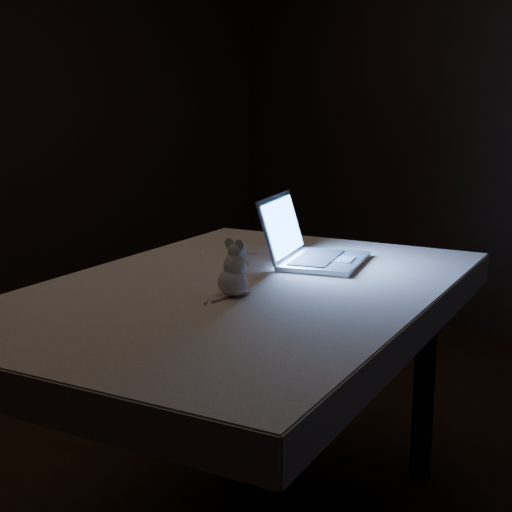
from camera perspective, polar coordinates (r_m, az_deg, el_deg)
floor at (r=2.86m, az=-7.27°, el=-15.48°), size 5.00×5.00×0.00m
table at (r=2.23m, az=-1.17°, el=-12.38°), size 1.73×1.47×0.79m
tablecloth at (r=2.15m, az=0.75°, el=-3.23°), size 1.87×1.63×0.10m
laptop at (r=2.36m, az=5.36°, el=2.02°), size 0.43×0.42×0.22m
plush_mouse at (r=1.97m, az=-1.81°, el=-0.94°), size 0.16×0.16×0.15m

